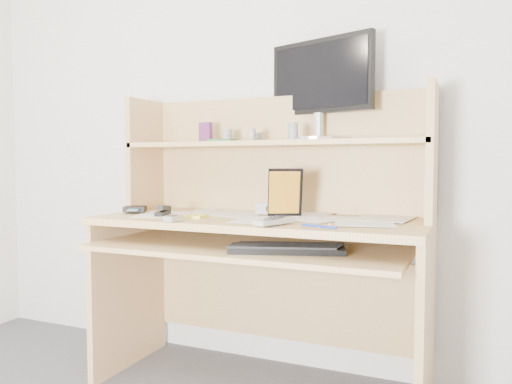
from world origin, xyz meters
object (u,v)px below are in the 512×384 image
at_px(tv_remote, 274,221).
at_px(desk, 266,228).
at_px(game_case, 285,192).
at_px(monitor, 320,87).
at_px(keyboard, 287,248).

bearing_deg(tv_remote, desk, 136.38).
distance_m(desk, tv_remote, 0.34).
height_order(game_case, monitor, monitor).
xyz_separation_m(desk, keyboard, (0.20, -0.28, -0.03)).
bearing_deg(desk, keyboard, -55.01).
bearing_deg(keyboard, game_case, 93.29).
relative_size(desk, keyboard, 3.07).
bearing_deg(desk, monitor, 40.91).
distance_m(desk, keyboard, 0.35).
bearing_deg(tv_remote, monitor, 104.41).
relative_size(desk, game_case, 6.81).
bearing_deg(game_case, keyboard, -96.24).
xyz_separation_m(desk, monitor, (0.19, 0.17, 0.63)).
bearing_deg(keyboard, monitor, 72.72).
relative_size(keyboard, monitor, 0.89).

